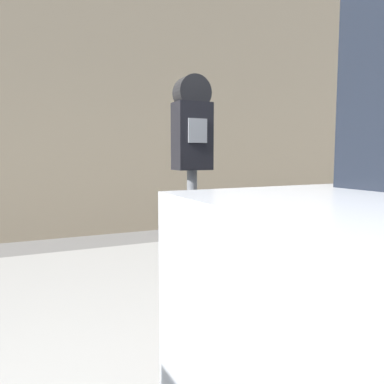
{
  "coord_description": "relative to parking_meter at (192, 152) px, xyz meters",
  "views": [
    {
      "loc": [
        -0.54,
        -0.65,
        1.18
      ],
      "look_at": [
        0.28,
        1.14,
        0.99
      ],
      "focal_mm": 35.0,
      "sensor_mm": 36.0,
      "label": 1
    }
  ],
  "objects": [
    {
      "name": "parking_meter",
      "position": [
        0.0,
        0.0,
        0.0
      ],
      "size": [
        0.19,
        0.14,
        1.46
      ],
      "color": "slate",
      "rests_on": "sidewalk"
    },
    {
      "name": "building_facade",
      "position": [
        -0.28,
        3.92,
        1.83
      ],
      "size": [
        24.0,
        0.3,
        6.07
      ],
      "color": "tan",
      "rests_on": "ground_plane"
    },
    {
      "name": "sidewalk",
      "position": [
        -0.28,
        1.06,
        -1.13
      ],
      "size": [
        24.0,
        2.8,
        0.13
      ],
      "color": "#9E9B96",
      "rests_on": "ground_plane"
    }
  ]
}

